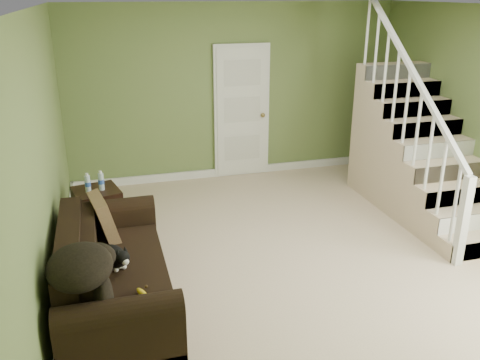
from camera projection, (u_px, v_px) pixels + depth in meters
floor at (299, 255)px, 5.61m from camera, size 5.00×5.50×0.01m
ceiling at (311, 7)px, 4.69m from camera, size 5.00×5.50×0.01m
wall_back at (235, 93)px, 7.63m from camera, size 5.00×0.04×2.60m
wall_left at (43, 163)px, 4.52m from camera, size 0.04×5.50×2.60m
baseboard_back at (235, 171)px, 8.04m from camera, size 5.00×0.04×0.12m
baseboard_left at (64, 283)px, 4.97m from camera, size 0.04×5.50×0.12m
door at (242, 112)px, 7.72m from camera, size 0.86×0.12×2.02m
staircase at (414, 159)px, 6.75m from camera, size 1.00×2.51×2.82m
sofa at (111, 281)px, 4.52m from camera, size 0.91×2.11×0.84m
side_table at (98, 213)px, 5.94m from camera, size 0.59×0.59×0.82m
cat at (114, 257)px, 4.46m from camera, size 0.34×0.50×0.25m
banana at (143, 294)px, 4.04m from camera, size 0.12×0.20×0.05m
throw_pillow at (105, 219)px, 5.00m from camera, size 0.31×0.50×0.48m
throw_blanket at (80, 266)px, 3.69m from camera, size 0.56×0.69×0.26m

